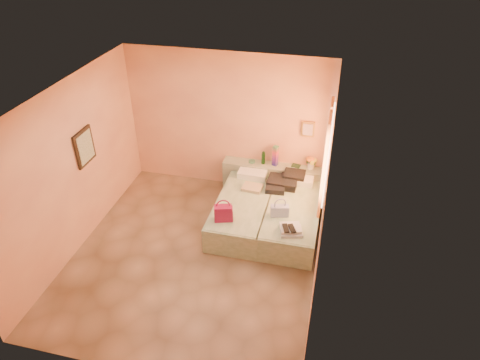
# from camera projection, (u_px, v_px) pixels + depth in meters

# --- Properties ---
(ground) EXTENTS (4.50, 4.50, 0.00)m
(ground) POSITION_uv_depth(u_px,v_px,m) (196.00, 254.00, 7.24)
(ground) COLOR tan
(ground) RESTS_ON ground
(room_walls) EXTENTS (4.02, 4.51, 2.81)m
(room_walls) POSITION_uv_depth(u_px,v_px,m) (213.00, 147.00, 6.68)
(room_walls) COLOR #FEBE87
(room_walls) RESTS_ON ground
(headboard_ledge) EXTENTS (2.05, 0.30, 0.65)m
(headboard_ledge) POSITION_uv_depth(u_px,v_px,m) (274.00, 179.00, 8.59)
(headboard_ledge) COLOR #9FAE8F
(headboard_ledge) RESTS_ON ground
(bed_left) EXTENTS (0.92, 2.01, 0.50)m
(bed_left) POSITION_uv_depth(u_px,v_px,m) (244.00, 210.00, 7.85)
(bed_left) COLOR beige
(bed_left) RESTS_ON ground
(bed_right) EXTENTS (0.92, 2.01, 0.50)m
(bed_right) POSITION_uv_depth(u_px,v_px,m) (292.00, 217.00, 7.67)
(bed_right) COLOR beige
(bed_right) RESTS_ON ground
(water_bottle) EXTENTS (0.08, 0.08, 0.26)m
(water_bottle) POSITION_uv_depth(u_px,v_px,m) (263.00, 158.00, 8.40)
(water_bottle) COLOR #153A19
(water_bottle) RESTS_ON headboard_ledge
(rainbow_box) EXTENTS (0.12, 0.12, 0.42)m
(rainbow_box) POSITION_uv_depth(u_px,v_px,m) (275.00, 156.00, 8.31)
(rainbow_box) COLOR #991243
(rainbow_box) RESTS_ON headboard_ledge
(small_dish) EXTENTS (0.17, 0.17, 0.03)m
(small_dish) POSITION_uv_depth(u_px,v_px,m) (252.00, 162.00, 8.50)
(small_dish) COLOR #48845E
(small_dish) RESTS_ON headboard_ledge
(green_book) EXTENTS (0.18, 0.15, 0.03)m
(green_book) POSITION_uv_depth(u_px,v_px,m) (296.00, 166.00, 8.37)
(green_book) COLOR #224126
(green_book) RESTS_ON headboard_ledge
(flower_vase) EXTENTS (0.28, 0.28, 0.29)m
(flower_vase) POSITION_uv_depth(u_px,v_px,m) (311.00, 162.00, 8.24)
(flower_vase) COLOR silver
(flower_vase) RESTS_ON headboard_ledge
(magenta_handbag) EXTENTS (0.35, 0.26, 0.29)m
(magenta_handbag) POSITION_uv_depth(u_px,v_px,m) (223.00, 213.00, 7.14)
(magenta_handbag) COLOR #991243
(magenta_handbag) RESTS_ON bed_left
(khaki_garment) EXTENTS (0.38, 0.31, 0.06)m
(khaki_garment) POSITION_uv_depth(u_px,v_px,m) (252.00, 188.00, 7.97)
(khaki_garment) COLOR tan
(khaki_garment) RESTS_ON bed_left
(clothes_pile) EXTENTS (0.64, 0.64, 0.18)m
(clothes_pile) POSITION_uv_depth(u_px,v_px,m) (285.00, 182.00, 8.03)
(clothes_pile) COLOR black
(clothes_pile) RESTS_ON bed_right
(blue_handbag) EXTENTS (0.33, 0.20, 0.20)m
(blue_handbag) POSITION_uv_depth(u_px,v_px,m) (280.00, 211.00, 7.27)
(blue_handbag) COLOR #4553A6
(blue_handbag) RESTS_ON bed_right
(towel_stack) EXTENTS (0.41, 0.38, 0.10)m
(towel_stack) POSITION_uv_depth(u_px,v_px,m) (291.00, 230.00, 6.92)
(towel_stack) COLOR silver
(towel_stack) RESTS_ON bed_right
(sandal_pair) EXTENTS (0.22, 0.26, 0.02)m
(sandal_pair) POSITION_uv_depth(u_px,v_px,m) (289.00, 229.00, 6.85)
(sandal_pair) COLOR black
(sandal_pair) RESTS_ON towel_stack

